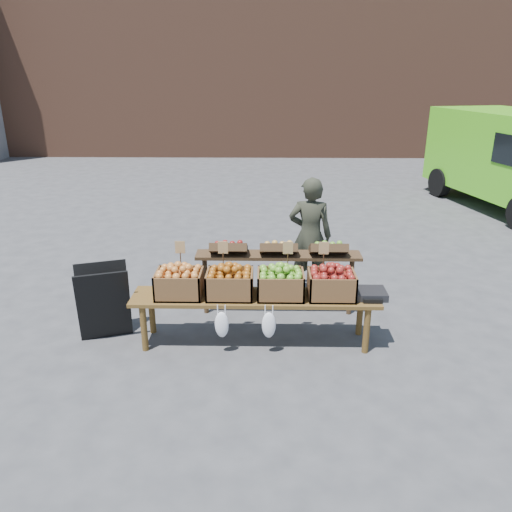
# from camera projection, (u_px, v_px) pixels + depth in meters

# --- Properties ---
(ground) EXTENTS (80.00, 80.00, 0.00)m
(ground) POSITION_uv_depth(u_px,v_px,m) (345.00, 354.00, 5.40)
(ground) COLOR #404143
(brick_building) EXTENTS (24.00, 4.00, 10.00)m
(brick_building) POSITION_uv_depth(u_px,v_px,m) (291.00, 7.00, 17.71)
(brick_building) COLOR brown
(brick_building) RESTS_ON ground
(vendor) EXTENTS (0.64, 0.47, 1.60)m
(vendor) POSITION_uv_depth(u_px,v_px,m) (310.00, 236.00, 6.70)
(vendor) COLOR #282B1F
(vendor) RESTS_ON ground
(chalkboard_sign) EXTENTS (0.64, 0.48, 0.87)m
(chalkboard_sign) POSITION_uv_depth(u_px,v_px,m) (104.00, 302.00, 5.61)
(chalkboard_sign) COLOR black
(chalkboard_sign) RESTS_ON ground
(back_table) EXTENTS (2.10, 0.44, 1.04)m
(back_table) POSITION_uv_depth(u_px,v_px,m) (278.00, 275.00, 6.14)
(back_table) COLOR #3B2918
(back_table) RESTS_ON ground
(display_bench) EXTENTS (2.70, 0.56, 0.57)m
(display_bench) POSITION_uv_depth(u_px,v_px,m) (255.00, 319.00, 5.55)
(display_bench) COLOR #563C19
(display_bench) RESTS_ON ground
(crate_golden_apples) EXTENTS (0.50, 0.40, 0.28)m
(crate_golden_apples) POSITION_uv_depth(u_px,v_px,m) (179.00, 284.00, 5.41)
(crate_golden_apples) COLOR gold
(crate_golden_apples) RESTS_ON display_bench
(crate_russet_pears) EXTENTS (0.50, 0.40, 0.28)m
(crate_russet_pears) POSITION_uv_depth(u_px,v_px,m) (230.00, 284.00, 5.40)
(crate_russet_pears) COLOR #9B4210
(crate_russet_pears) RESTS_ON display_bench
(crate_red_apples) EXTENTS (0.50, 0.40, 0.28)m
(crate_red_apples) POSITION_uv_depth(u_px,v_px,m) (281.00, 284.00, 5.39)
(crate_red_apples) COLOR #3E821E
(crate_red_apples) RESTS_ON display_bench
(crate_green_apples) EXTENTS (0.50, 0.40, 0.28)m
(crate_green_apples) POSITION_uv_depth(u_px,v_px,m) (331.00, 285.00, 5.38)
(crate_green_apples) COLOR maroon
(crate_green_apples) RESTS_ON display_bench
(weighing_scale) EXTENTS (0.34, 0.30, 0.08)m
(weighing_scale) POSITION_uv_depth(u_px,v_px,m) (370.00, 293.00, 5.41)
(weighing_scale) COLOR black
(weighing_scale) RESTS_ON display_bench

